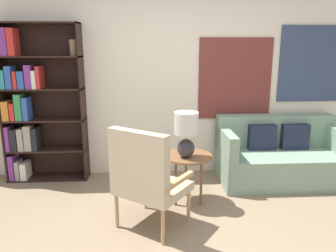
% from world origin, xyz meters
% --- Properties ---
extents(wall_back, '(6.40, 0.08, 2.70)m').
position_xyz_m(wall_back, '(0.05, 2.03, 1.35)').
color(wall_back, silver).
rests_on(wall_back, ground_plane).
extents(bookshelf, '(1.03, 0.30, 2.04)m').
position_xyz_m(bookshelf, '(-1.77, 1.85, 1.02)').
color(bookshelf, black).
rests_on(bookshelf, ground_plane).
extents(armchair, '(0.83, 0.81, 1.02)m').
position_xyz_m(armchair, '(-0.30, 0.46, 0.57)').
color(armchair, tan).
rests_on(armchair, ground_plane).
extents(couch, '(1.60, 0.81, 0.84)m').
position_xyz_m(couch, '(1.47, 1.61, 0.32)').
color(couch, gray).
rests_on(couch, ground_plane).
extents(side_table, '(0.55, 0.55, 0.57)m').
position_xyz_m(side_table, '(0.17, 1.04, 0.51)').
color(side_table, brown).
rests_on(side_table, ground_plane).
extents(table_lamp, '(0.26, 0.26, 0.50)m').
position_xyz_m(table_lamp, '(0.14, 0.97, 0.86)').
color(table_lamp, '#2D2D33').
rests_on(table_lamp, side_table).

